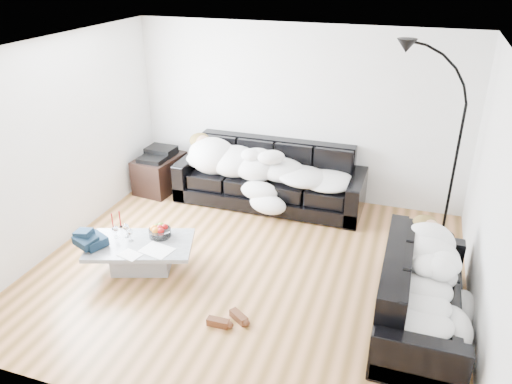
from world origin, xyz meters
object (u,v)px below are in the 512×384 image
(coffee_table, at_px, (141,256))
(fruit_bowl, at_px, (160,230))
(sleeper_right, at_px, (427,272))
(candle_left, at_px, (112,222))
(floor_lamp, at_px, (456,159))
(sofa_back, at_px, (270,175))
(wine_glass_a, at_px, (126,230))
(shoes, at_px, (228,319))
(candle_right, at_px, (120,219))
(sleeper_back, at_px, (269,164))
(wine_glass_b, at_px, (116,232))
(av_cabinet, at_px, (160,173))
(stereo, at_px, (158,153))
(sofa_right, at_px, (423,291))
(wine_glass_c, at_px, (131,235))

(coffee_table, xyz_separation_m, fruit_bowl, (0.15, 0.22, 0.26))
(sleeper_right, xyz_separation_m, candle_left, (-3.70, 0.13, -0.16))
(candle_left, distance_m, floor_lamp, 4.36)
(floor_lamp, bearing_deg, sleeper_right, -116.63)
(sofa_back, bearing_deg, candle_left, -125.34)
(coffee_table, relative_size, wine_glass_a, 7.05)
(fruit_bowl, bearing_deg, shoes, -34.20)
(candle_right, bearing_deg, shoes, -25.68)
(sleeper_back, distance_m, wine_glass_b, 2.46)
(sleeper_back, relative_size, av_cabinet, 2.92)
(shoes, bearing_deg, stereo, 140.31)
(coffee_table, height_order, stereo, stereo)
(sleeper_back, bearing_deg, sofa_right, -42.27)
(coffee_table, xyz_separation_m, stereo, (-0.88, 2.09, 0.44))
(fruit_bowl, xyz_separation_m, wine_glass_a, (-0.38, -0.14, 0.00))
(sleeper_right, xyz_separation_m, av_cabinet, (-4.09, 2.03, -0.35))
(candle_right, distance_m, av_cabinet, 1.90)
(sofa_right, relative_size, shoes, 4.97)
(fruit_bowl, height_order, wine_glass_a, wine_glass_a)
(sleeper_right, relative_size, stereo, 3.80)
(wine_glass_a, xyz_separation_m, av_cabinet, (-0.65, 2.01, -0.17))
(sofa_back, distance_m, sleeper_back, 0.21)
(sleeper_back, xyz_separation_m, coffee_table, (-0.93, -2.13, -0.48))
(sofa_back, xyz_separation_m, stereo, (-1.81, -0.09, 0.16))
(wine_glass_b, bearing_deg, shoes, -20.43)
(floor_lamp, bearing_deg, stereo, 158.54)
(stereo, bearing_deg, sleeper_back, 3.12)
(sofa_right, bearing_deg, sleeper_back, 47.73)
(sofa_right, xyz_separation_m, sleeper_back, (-2.28, 2.07, 0.26))
(sofa_right, bearing_deg, fruit_bowl, 86.98)
(sofa_back, height_order, candle_left, sofa_back)
(sofa_right, xyz_separation_m, candle_right, (-3.64, 0.20, 0.07))
(sofa_back, xyz_separation_m, shoes, (0.41, -2.77, -0.41))
(shoes, bearing_deg, wine_glass_a, 167.41)
(sofa_right, height_order, coffee_table, sofa_right)
(sofa_back, relative_size, sleeper_back, 1.18)
(wine_glass_b, xyz_separation_m, av_cabinet, (-0.54, 2.06, -0.15))
(fruit_bowl, height_order, wine_glass_c, wine_glass_c)
(sofa_right, relative_size, coffee_table, 1.59)
(coffee_table, distance_m, candle_right, 0.57)
(sofa_right, bearing_deg, wine_glass_a, 89.57)
(av_cabinet, bearing_deg, wine_glass_b, -68.61)
(sleeper_right, distance_m, stereo, 4.57)
(wine_glass_b, distance_m, floor_lamp, 4.30)
(sleeper_right, height_order, stereo, sleeper_right)
(shoes, bearing_deg, fruit_bowl, 156.48)
(coffee_table, height_order, candle_left, candle_left)
(candle_right, bearing_deg, wine_glass_a, -41.67)
(sleeper_right, xyz_separation_m, wine_glass_b, (-3.55, -0.02, -0.19))
(sleeper_right, bearing_deg, stereo, 63.59)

